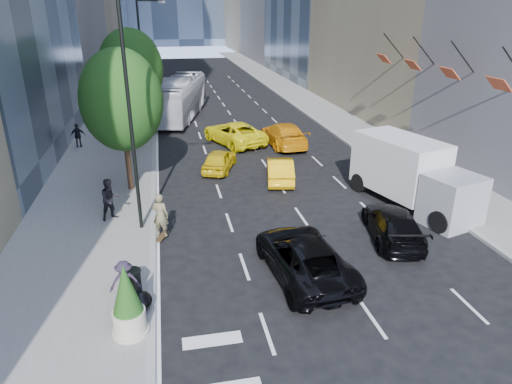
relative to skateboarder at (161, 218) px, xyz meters
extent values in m
plane|color=black|center=(5.60, -3.00, -0.98)|extent=(160.00, 160.00, 0.00)
cube|color=slate|center=(-3.40, 27.00, -0.90)|extent=(6.00, 120.00, 0.15)
cube|color=slate|center=(15.60, 27.00, -0.90)|extent=(4.00, 120.00, 0.15)
cylinder|color=black|center=(-0.90, 1.00, 4.17)|extent=(0.16, 0.16, 10.00)
cylinder|color=black|center=(-0.90, 19.00, 4.17)|extent=(0.16, 0.16, 10.00)
cylinder|color=black|center=(0.00, 19.00, 8.87)|extent=(1.80, 0.12, 0.12)
cube|color=#99998C|center=(0.90, 19.00, 8.77)|extent=(0.50, 0.22, 0.15)
cylinder|color=#312613|center=(-1.60, 6.00, 0.75)|extent=(0.30, 0.30, 3.15)
ellipsoid|color=black|center=(-1.60, 6.00, 4.00)|extent=(4.20, 4.20, 5.25)
cylinder|color=#312613|center=(-1.60, 16.00, 0.86)|extent=(0.30, 0.30, 3.38)
ellipsoid|color=black|center=(-1.60, 16.00, 4.35)|extent=(4.50, 4.50, 5.62)
cylinder|color=#312613|center=(-1.60, 29.00, 0.64)|extent=(0.30, 0.30, 2.93)
ellipsoid|color=black|center=(-1.60, 29.00, 3.66)|extent=(3.90, 3.90, 4.88)
cylinder|color=black|center=(-0.80, 37.00, 1.77)|extent=(0.14, 0.14, 5.20)
imported|color=black|center=(-0.80, 37.00, 3.37)|extent=(2.48, 0.53, 1.00)
cube|color=#B6492A|center=(16.10, 1.00, 5.02)|extent=(0.64, 1.30, 0.64)
cylinder|color=black|center=(16.75, 5.00, 5.87)|extent=(1.75, 0.08, 1.75)
cube|color=#B6492A|center=(16.10, 5.00, 5.02)|extent=(0.64, 1.30, 0.64)
cylinder|color=black|center=(16.75, 9.00, 5.87)|extent=(1.75, 0.08, 1.75)
cube|color=#B6492A|center=(16.10, 9.00, 5.02)|extent=(0.64, 1.30, 0.64)
cylinder|color=black|center=(16.75, 13.00, 5.87)|extent=(1.75, 0.08, 1.75)
cube|color=#B6492A|center=(16.10, 13.00, 5.02)|extent=(0.64, 1.30, 0.64)
imported|color=#6C6444|center=(0.00, 0.00, 0.00)|extent=(0.84, 0.71, 1.95)
imported|color=black|center=(5.17, -4.00, -0.21)|extent=(3.02, 5.72, 1.53)
imported|color=black|center=(9.80, -2.00, -0.28)|extent=(2.94, 5.11, 1.39)
imported|color=#DCB70B|center=(3.60, 8.50, -0.32)|extent=(2.82, 4.17, 1.32)
imported|color=#FEB50D|center=(6.80, 6.00, -0.29)|extent=(2.24, 4.36, 1.37)
imported|color=#FFEC0D|center=(5.40, 14.22, -0.17)|extent=(4.67, 6.42, 1.62)
imported|color=orange|center=(8.88, 13.03, -0.15)|extent=(2.56, 5.80, 1.66)
imported|color=silver|center=(1.89, 23.90, 0.81)|extent=(6.04, 13.17, 3.57)
cube|color=silver|center=(12.12, 2.18, 0.92)|extent=(3.66, 5.21, 2.77)
cube|color=gray|center=(13.08, -1.17, 0.20)|extent=(2.83, 2.62, 2.36)
cylinder|color=black|center=(12.16, -1.86, -0.46)|extent=(0.63, 1.08, 1.02)
cylinder|color=black|center=(14.23, -1.26, -0.46)|extent=(0.63, 1.08, 1.02)
cylinder|color=black|center=(10.63, 3.46, -0.46)|extent=(0.63, 1.08, 1.02)
cylinder|color=black|center=(12.70, 4.05, -0.46)|extent=(0.63, 1.08, 1.02)
imported|color=black|center=(-2.25, 2.18, 0.16)|extent=(1.21, 1.13, 1.98)
imported|color=black|center=(-5.60, 15.00, 0.01)|extent=(1.02, 0.49, 1.68)
imported|color=#261F2E|center=(-1.20, -4.72, -0.04)|extent=(1.03, 0.61, 1.57)
cylinder|color=black|center=(-1.00, -4.18, -0.40)|extent=(0.56, 0.56, 0.84)
cylinder|color=#BEB69D|center=(-1.00, -6.33, -0.43)|extent=(0.99, 0.99, 0.79)
cone|color=black|center=(-1.00, -6.33, 0.76)|extent=(0.89, 0.89, 1.59)
ellipsoid|color=black|center=(-0.71, -5.20, -0.52)|extent=(0.73, 0.80, 0.62)
ellipsoid|color=black|center=(-1.29, -5.66, -0.56)|extent=(0.64, 0.70, 0.54)
camera|label=1|loc=(0.49, -18.14, 8.36)|focal=32.00mm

